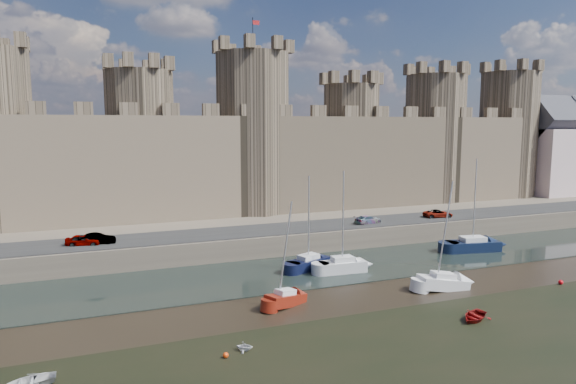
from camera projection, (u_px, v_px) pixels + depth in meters
name	position (u px, v px, depth m)	size (l,w,h in m)	color
ground	(456.00, 372.00, 31.98)	(160.00, 160.00, 0.00)	black
water_channel	(305.00, 270.00, 54.14)	(160.00, 12.00, 0.08)	black
quay	(222.00, 208.00, 87.25)	(160.00, 60.00, 2.50)	#4C443A
road	(273.00, 229.00, 63.05)	(160.00, 7.00, 0.10)	black
castle	(236.00, 150.00, 74.56)	(108.50, 11.00, 29.00)	#42382B
car_0	(83.00, 240.00, 54.65)	(1.44, 3.58, 1.22)	gray
car_1	(97.00, 239.00, 55.14)	(1.32, 3.79, 1.25)	gray
car_2	(368.00, 220.00, 66.72)	(1.57, 3.86, 1.12)	gray
car_3	(438.00, 214.00, 71.02)	(1.87, 4.06, 1.13)	gray
sailboat_1	(308.00, 262.00, 54.50)	(5.33, 3.66, 9.95)	black
sailboat_2	(342.00, 265.00, 53.35)	(5.02, 2.23, 10.58)	silver
sailboat_3	(473.00, 245.00, 62.27)	(6.73, 3.59, 11.20)	black
sailboat_4	(286.00, 298.00, 43.74)	(4.12, 2.98, 9.01)	maroon
sailboat_5	(443.00, 282.00, 48.02)	(4.93, 2.41, 10.22)	silver
dinghy_3	(244.00, 346.00, 34.97)	(1.09, 0.66, 1.26)	silver
dinghy_4	(474.00, 317.00, 40.41)	(2.04, 0.59, 2.85)	maroon
dinghy_6	(28.00, 382.00, 30.12)	(2.17, 0.63, 3.04)	silver
buoy_1	(226.00, 355.00, 33.94)	(0.39, 0.39, 0.39)	#EF3D0A
buoy_3	(561.00, 282.00, 49.50)	(0.46, 0.46, 0.46)	red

